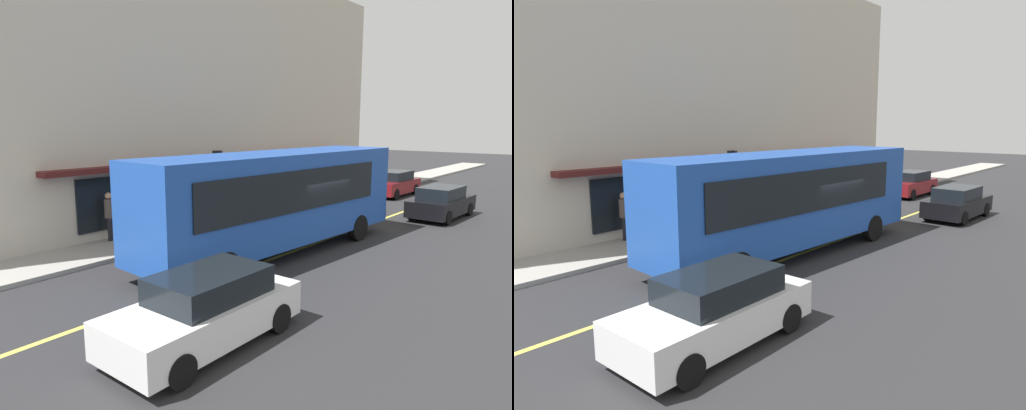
# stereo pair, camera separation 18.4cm
# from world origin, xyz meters

# --- Properties ---
(ground) EXTENTS (120.00, 120.00, 0.00)m
(ground) POSITION_xyz_m (0.00, 0.00, 0.00)
(ground) COLOR #28282B
(sidewalk) EXTENTS (80.00, 2.46, 0.15)m
(sidewalk) POSITION_xyz_m (0.00, 4.97, 0.07)
(sidewalk) COLOR #9E9B93
(sidewalk) RESTS_ON ground
(lane_centre_stripe) EXTENTS (36.00, 0.16, 0.01)m
(lane_centre_stripe) POSITION_xyz_m (0.00, 0.00, 0.00)
(lane_centre_stripe) COLOR #D8D14C
(lane_centre_stripe) RESTS_ON ground
(storefront_building) EXTENTS (26.44, 11.49, 12.04)m
(storefront_building) POSITION_xyz_m (2.61, 11.64, 6.01)
(storefront_building) COLOR beige
(storefront_building) RESTS_ON ground
(bus) EXTENTS (11.25, 3.09, 3.50)m
(bus) POSITION_xyz_m (-1.16, 0.34, 1.99)
(bus) COLOR #1E4CAD
(bus) RESTS_ON ground
(traffic_light) EXTENTS (0.30, 0.52, 3.20)m
(traffic_light) POSITION_xyz_m (0.11, 4.40, 2.53)
(traffic_light) COLOR #2D2D33
(traffic_light) RESTS_ON sidewalk
(car_maroon) EXTENTS (4.32, 1.90, 1.52)m
(car_maroon) POSITION_xyz_m (13.80, 2.66, 0.74)
(car_maroon) COLOR maroon
(car_maroon) RESTS_ON ground
(car_black) EXTENTS (4.36, 1.99, 1.52)m
(car_black) POSITION_xyz_m (8.68, -1.98, 0.74)
(car_black) COLOR black
(car_black) RESTS_ON ground
(car_white) EXTENTS (4.33, 1.91, 1.52)m
(car_white) POSITION_xyz_m (-7.47, -2.68, 0.74)
(car_white) COLOR white
(car_white) RESTS_ON ground
(pedestrian_mid_block) EXTENTS (0.34, 0.34, 1.72)m
(pedestrian_mid_block) POSITION_xyz_m (7.02, 5.26, 1.19)
(pedestrian_mid_block) COLOR black
(pedestrian_mid_block) RESTS_ON sidewalk
(pedestrian_waiting) EXTENTS (0.34, 0.34, 1.81)m
(pedestrian_waiting) POSITION_xyz_m (-4.26, 5.78, 1.25)
(pedestrian_waiting) COLOR black
(pedestrian_waiting) RESTS_ON sidewalk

